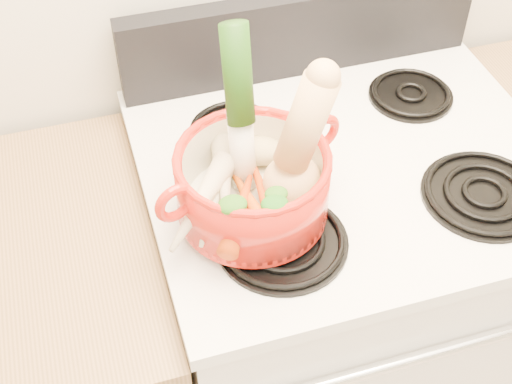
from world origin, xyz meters
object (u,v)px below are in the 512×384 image
object	(u,v)px
dutch_oven	(253,185)
leek	(241,110)
squash	(303,143)
stove_body	(331,309)

from	to	relation	value
dutch_oven	leek	bearing A→B (deg)	73.93
dutch_oven	squash	xyz separation A→B (m)	(0.08, -0.02, 0.09)
stove_body	dutch_oven	bearing A→B (deg)	-158.22
squash	leek	world-z (taller)	leek
squash	leek	xyz separation A→B (m)	(-0.08, 0.07, 0.03)
stove_body	dutch_oven	world-z (taller)	dutch_oven
dutch_oven	leek	xyz separation A→B (m)	(-0.00, 0.05, 0.12)
dutch_oven	squash	distance (m)	0.12
stove_body	squash	xyz separation A→B (m)	(-0.14, -0.11, 0.66)
dutch_oven	leek	size ratio (longest dim) A/B	0.83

